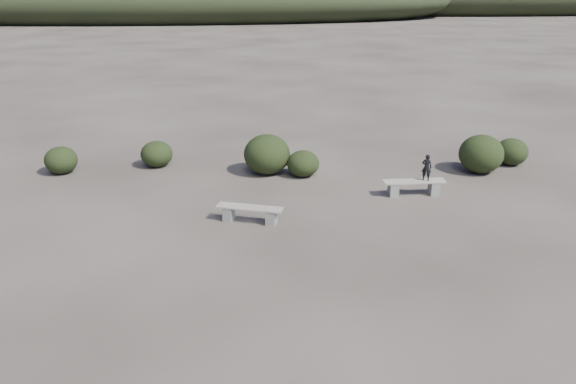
{
  "coord_description": "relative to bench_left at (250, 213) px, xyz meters",
  "views": [
    {
      "loc": [
        -1.09,
        -10.27,
        6.38
      ],
      "look_at": [
        -0.67,
        3.5,
        1.1
      ],
      "focal_mm": 35.0,
      "sensor_mm": 36.0,
      "label": 1
    }
  ],
  "objects": [
    {
      "name": "shrub_e",
      "position": [
        9.31,
        4.88,
        0.2
      ],
      "size": [
        1.16,
        1.16,
        0.97
      ],
      "primitive_type": "ellipsoid",
      "color": "black",
      "rests_on": "ground"
    },
    {
      "name": "bench_left",
      "position": [
        0.0,
        0.0,
        0.0
      ],
      "size": [
        1.89,
        0.85,
        0.46
      ],
      "rotation": [
        0.0,
        0.0,
        -0.26
      ],
      "color": "slate",
      "rests_on": "ground"
    },
    {
      "name": "shrub_d",
      "position": [
        7.88,
        4.06,
        0.38
      ],
      "size": [
        1.52,
        1.52,
        1.33
      ],
      "primitive_type": "ellipsoid",
      "color": "black",
      "rests_on": "ground"
    },
    {
      "name": "ground",
      "position": [
        1.71,
        -4.06,
        -0.28
      ],
      "size": [
        1200.0,
        1200.0,
        0.0
      ],
      "primitive_type": "plane",
      "color": "#312A26",
      "rests_on": "ground"
    },
    {
      "name": "shrub_b",
      "position": [
        0.46,
        4.18,
        0.41
      ],
      "size": [
        1.6,
        1.6,
        1.37
      ],
      "primitive_type": "ellipsoid",
      "color": "black",
      "rests_on": "ground"
    },
    {
      "name": "shrub_f",
      "position": [
        -6.67,
        4.41,
        0.19
      ],
      "size": [
        1.11,
        1.11,
        0.94
      ],
      "primitive_type": "ellipsoid",
      "color": "black",
      "rests_on": "ground"
    },
    {
      "name": "bench_right",
      "position": [
        5.05,
        1.92,
        0.01
      ],
      "size": [
        1.97,
        0.53,
        0.49
      ],
      "rotation": [
        0.0,
        0.0,
        0.07
      ],
      "color": "slate",
      "rests_on": "ground"
    },
    {
      "name": "shrub_a",
      "position": [
        -3.5,
        5.06,
        0.18
      ],
      "size": [
        1.14,
        1.14,
        0.93
      ],
      "primitive_type": "ellipsoid",
      "color": "black",
      "rests_on": "ground"
    },
    {
      "name": "shrub_c",
      "position": [
        1.69,
        3.85,
        0.17
      ],
      "size": [
        1.11,
        1.11,
        0.89
      ],
      "primitive_type": "ellipsoid",
      "color": "black",
      "rests_on": "ground"
    },
    {
      "name": "seated_person",
      "position": [
        5.4,
        1.95,
        0.62
      ],
      "size": [
        0.36,
        0.3,
        0.84
      ],
      "primitive_type": "imported",
      "rotation": [
        0.0,
        0.0,
        2.74
      ],
      "color": "black",
      "rests_on": "bench_right"
    }
  ]
}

